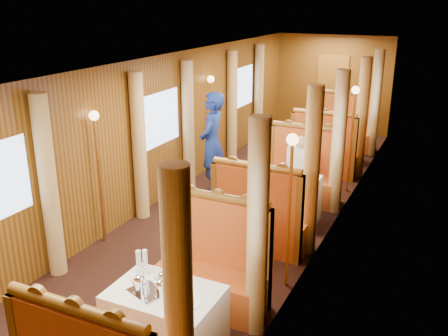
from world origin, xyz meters
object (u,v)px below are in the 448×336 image
Objects in this scene: tea_tray at (147,292)px; steward at (212,144)px; teapot_right at (161,290)px; rose_vase_mid at (284,167)px; banquette_near_aft at (212,271)px; teapot_back at (162,281)px; banquette_far_fwd at (324,154)px; fruit_plate at (186,302)px; banquette_mid_fwd at (260,222)px; rose_vase_far at (339,119)px; table_far at (336,144)px; banquette_far_aft at (346,131)px; passenger at (299,163)px; banquette_mid_aft at (302,177)px; table_near at (166,325)px; table_mid at (283,200)px; teapot_left at (140,286)px.

steward reaches higher than tea_tray.
teapot_right is 3.57m from rose_vase_mid.
banquette_near_aft is 1.02m from teapot_back.
banquette_far_fwd is 6.10m from fruit_plate.
banquette_mid_fwd reaches higher than rose_vase_mid.
tea_tray is 0.16m from teapot_right.
banquette_far_fwd is 3.94× the size of tea_tray.
rose_vase_far is at bearing 89.69° from banquette_mid_fwd.
banquette_mid_fwd is 4.51m from table_far.
banquette_far_aft reaches higher than passenger.
banquette_mid_aft is 0.72× the size of steward.
fruit_plate is at bearing -87.23° from banquette_far_fwd.
banquette_mid_aft is 3.94× the size of tea_tray.
banquette_far_fwd is 2.48m from steward.
banquette_mid_fwd is 9.39× the size of teapot_back.
steward is at bearing 110.76° from table_near.
rose_vase_far is (0.02, 2.46, 0.50)m from banquette_mid_aft.
steward is at bearing 108.74° from tea_tray.
tea_tray is 4.47m from steward.
banquette_far_aft is 3.72× the size of rose_vase_far.
table_near is 2.92× the size of rose_vase_far.
banquette_far_fwd is 9.39× the size of teapot_back.
passenger reaches higher than rose_vase_mid.
banquette_mid_aft is at bearing 93.65° from fruit_plate.
banquette_mid_aft is 4.63m from fruit_plate.
banquette_mid_aft is 4.61m from teapot_right.
teapot_right reaches higher than teapot_back.
table_far is at bearing 104.33° from teapot_right.
banquette_far_aft is (0.00, 8.01, 0.05)m from table_near.
passenger reaches higher than table_mid.
passenger reaches higher than tea_tray.
rose_vase_far is at bearing -88.65° from banquette_far_aft.
passenger reaches higher than rose_vase_far.
banquette_mid_fwd is (0.00, 2.49, 0.05)m from table_near.
teapot_right is at bearing -89.87° from banquette_far_aft.
table_mid is 2.92× the size of rose_vase_mid.
teapot_left is 4.39m from passenger.
rose_vase_mid is at bearing -90.25° from banquette_far_fwd.
banquette_mid_fwd is at bearing 87.02° from tea_tray.
banquette_mid_aft reaches higher than rose_vase_mid.
teapot_back is 0.62× the size of fruit_plate.
fruit_plate reaches higher than table_near.
table_mid is 4.51m from banquette_far_aft.
teapot_right reaches higher than table_near.
passenger is (-0.00, -0.23, 0.32)m from banquette_mid_aft.
fruit_plate is at bearing 6.68° from teapot_left.
teapot_left reaches higher than teapot_back.
rose_vase_far reaches higher than fruit_plate.
banquette_far_fwd reaches higher than teapot_right.
table_mid is (0.00, 3.50, 0.00)m from table_near.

